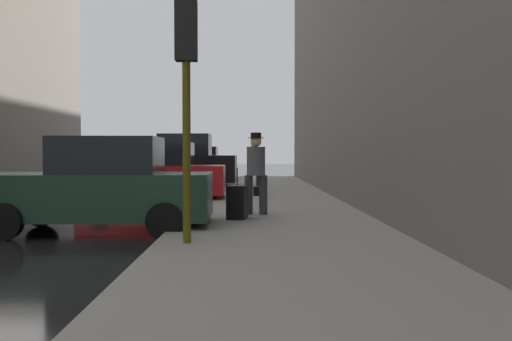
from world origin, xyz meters
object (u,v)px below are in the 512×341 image
at_px(parked_black_suv, 181,164).
at_px(rolling_suitcase, 237,202).
at_px(parked_silver_sedan, 196,165).
at_px(fire_hydrant, 216,186).
at_px(parked_dark_green_sedan, 100,187).
at_px(traffic_light, 186,67).
at_px(pedestrian_in_red_jacket, 254,163).
at_px(parked_red_hatchback, 155,174).
at_px(duffel_bag, 258,191).
at_px(pedestrian_with_beanie, 256,169).

relative_size(parked_black_suv, rolling_suitcase, 4.47).
bearing_deg(parked_silver_sedan, fire_hydrant, -82.35).
bearing_deg(parked_dark_green_sedan, traffic_light, -49.75).
bearing_deg(parked_black_suv, parked_silver_sedan, 90.00).
bearing_deg(pedestrian_in_red_jacket, parked_red_hatchback, -128.51).
bearing_deg(rolling_suitcase, pedestrian_in_red_jacket, 87.26).
xyz_separation_m(parked_black_suv, duffel_bag, (3.08, -5.74, -0.74)).
bearing_deg(parked_dark_green_sedan, pedestrian_in_red_jacket, 73.42).
bearing_deg(rolling_suitcase, fire_hydrant, 98.25).
xyz_separation_m(pedestrian_with_beanie, rolling_suitcase, (-0.39, -0.79, -0.65)).
distance_m(pedestrian_with_beanie, pedestrian_in_red_jacket, 8.31).
relative_size(parked_red_hatchback, parked_black_suv, 0.91).
bearing_deg(pedestrian_in_red_jacket, rolling_suitcase, -92.74).
relative_size(parked_dark_green_sedan, traffic_light, 1.17).
bearing_deg(parked_dark_green_sedan, parked_red_hatchback, 90.00).
height_order(parked_silver_sedan, pedestrian_in_red_jacket, pedestrian_in_red_jacket).
bearing_deg(parked_silver_sedan, duffel_bag, -75.97).
bearing_deg(pedestrian_in_red_jacket, parked_dark_green_sedan, -106.58).
distance_m(parked_silver_sedan, fire_hydrant, 13.55).
bearing_deg(duffel_bag, parked_silver_sedan, 104.03).
relative_size(parked_black_suv, pedestrian_with_beanie, 2.61).
distance_m(traffic_light, rolling_suitcase, 3.90).
relative_size(parked_dark_green_sedan, parked_black_suv, 0.91).
bearing_deg(parked_silver_sedan, parked_black_suv, -90.00).
bearing_deg(parked_red_hatchback, traffic_light, -77.62).
xyz_separation_m(rolling_suitcase, duffel_bag, (0.54, 6.21, -0.20)).
bearing_deg(traffic_light, parked_red_hatchback, 102.38).
bearing_deg(parked_dark_green_sedan, parked_silver_sedan, 90.00).
xyz_separation_m(parked_dark_green_sedan, rolling_suitcase, (2.54, 0.91, -0.36)).
height_order(parked_red_hatchback, duffel_bag, parked_red_hatchback).
height_order(parked_black_suv, duffel_bag, parked_black_suv).
distance_m(traffic_light, pedestrian_with_beanie, 4.34).
height_order(pedestrian_with_beanie, pedestrian_in_red_jacket, pedestrian_with_beanie).
bearing_deg(parked_black_suv, fire_hydrant, -75.25).
bearing_deg(parked_red_hatchback, parked_silver_sedan, 90.00).
height_order(parked_red_hatchback, fire_hydrant, parked_red_hatchback).
distance_m(parked_red_hatchback, pedestrian_in_red_jacket, 4.79).
bearing_deg(traffic_light, fire_hydrant, 90.35).
bearing_deg(fire_hydrant, pedestrian_with_beanie, -75.33).
bearing_deg(parked_dark_green_sedan, pedestrian_with_beanie, 30.00).
xyz_separation_m(parked_black_suv, rolling_suitcase, (2.54, -11.95, -0.54)).
height_order(parked_black_suv, pedestrian_in_red_jacket, parked_black_suv).
xyz_separation_m(parked_red_hatchback, parked_silver_sedan, (-0.00, 13.18, 0.00)).
height_order(parked_dark_green_sedan, traffic_light, traffic_light).
distance_m(parked_dark_green_sedan, traffic_light, 3.45).
bearing_deg(pedestrian_with_beanie, rolling_suitcase, -116.41).
xyz_separation_m(parked_black_suv, traffic_light, (1.85, -15.05, 1.73)).
bearing_deg(parked_black_suv, pedestrian_in_red_jacket, -43.82).
relative_size(pedestrian_with_beanie, rolling_suitcase, 1.71).
height_order(pedestrian_in_red_jacket, rolling_suitcase, pedestrian_in_red_jacket).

